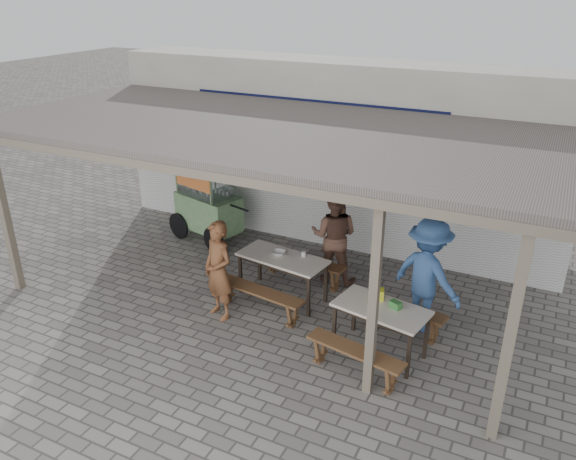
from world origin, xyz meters
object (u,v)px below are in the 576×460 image
(patron_right_table, at_px, (427,275))
(table_right, at_px, (381,312))
(bench_left_street, at_px, (259,296))
(bench_right_wall, at_px, (401,312))
(patron_street_side, at_px, (219,271))
(tissue_box, at_px, (378,294))
(bench_right_street, at_px, (355,356))
(donation_box, at_px, (395,305))
(condiment_jar, at_px, (304,254))
(bench_left_wall, at_px, (304,264))
(vendor_cart, at_px, (207,202))
(patron_wall_side, at_px, (334,236))
(table_left, at_px, (282,261))
(condiment_bowl, at_px, (279,253))

(patron_right_table, bearing_deg, table_right, 92.14)
(bench_left_street, bearing_deg, bench_right_wall, 21.96)
(patron_street_side, height_order, tissue_box, patron_street_side)
(bench_right_street, height_order, patron_street_side, patron_street_side)
(table_right, xyz_separation_m, tissue_box, (-0.11, 0.20, 0.16))
(bench_left_street, relative_size, donation_box, 10.16)
(condiment_jar, bearing_deg, bench_left_wall, 114.05)
(condiment_jar, bearing_deg, vendor_cart, 155.68)
(bench_right_street, distance_m, bench_right_wall, 1.35)
(table_right, relative_size, patron_wall_side, 0.80)
(bench_left_wall, bearing_deg, table_right, -30.20)
(vendor_cart, height_order, condiment_jar, vendor_cart)
(patron_street_side, bearing_deg, bench_left_wall, 87.99)
(patron_right_table, distance_m, donation_box, 0.92)
(patron_street_side, xyz_separation_m, tissue_box, (2.42, 0.36, 0.03))
(patron_right_table, relative_size, condiment_jar, 21.38)
(bench_left_wall, distance_m, condiment_jar, 0.69)
(bench_right_wall, xyz_separation_m, tissue_box, (-0.23, -0.47, 0.49))
(condiment_jar, bearing_deg, bench_right_wall, -9.12)
(vendor_cart, distance_m, patron_wall_side, 2.94)
(bench_left_wall, distance_m, donation_box, 2.46)
(table_right, relative_size, bench_right_wall, 0.98)
(bench_left_street, distance_m, table_right, 2.03)
(table_left, height_order, bench_right_street, table_left)
(bench_left_street, xyz_separation_m, patron_wall_side, (0.61, 1.57, 0.51))
(bench_left_street, distance_m, vendor_cart, 3.10)
(bench_left_wall, height_order, patron_wall_side, patron_wall_side)
(table_left, xyz_separation_m, patron_street_side, (-0.62, -0.94, 0.13))
(bench_left_street, relative_size, bench_right_wall, 1.14)
(bench_right_street, relative_size, tissue_box, 9.37)
(bench_right_wall, bearing_deg, condiment_jar, -178.72)
(table_left, distance_m, bench_left_wall, 0.73)
(patron_street_side, height_order, condiment_jar, patron_street_side)
(donation_box, xyz_separation_m, condiment_bowl, (-2.18, 0.77, -0.03))
(tissue_box, xyz_separation_m, donation_box, (0.29, -0.14, -0.02))
(condiment_bowl, bearing_deg, patron_wall_side, 54.55)
(patron_wall_side, distance_m, tissue_box, 1.97)
(condiment_bowl, bearing_deg, bench_right_street, -38.50)
(table_left, bearing_deg, vendor_cart, 157.54)
(condiment_jar, distance_m, condiment_bowl, 0.41)
(vendor_cart, height_order, patron_wall_side, patron_wall_side)
(table_left, height_order, bench_left_wall, table_left)
(bench_right_wall, xyz_separation_m, patron_street_side, (-2.65, -0.83, 0.46))
(vendor_cart, distance_m, condiment_bowl, 2.64)
(vendor_cart, relative_size, tissue_box, 13.21)
(patron_wall_side, xyz_separation_m, donation_box, (1.56, -1.63, -0.05))
(table_left, height_order, donation_box, donation_box)
(condiment_bowl, bearing_deg, condiment_jar, 16.16)
(table_left, bearing_deg, patron_right_table, 12.01)
(bench_right_wall, height_order, donation_box, donation_box)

